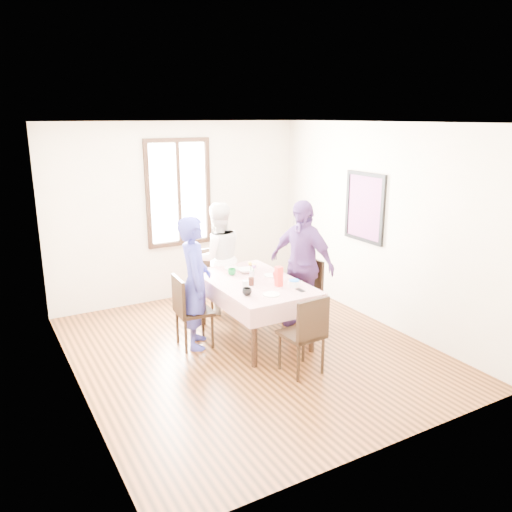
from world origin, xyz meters
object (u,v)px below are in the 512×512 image
Objects in this scene: chair_right at (301,293)px; chair_near at (301,334)px; person_left at (195,283)px; person_far at (218,258)px; dining_table at (254,310)px; chair_far at (218,281)px; person_right at (301,264)px; chair_left at (194,311)px.

chair_right and chair_near have the same top height.
person_left is 1.17m from person_far.
chair_far is at bearing 90.00° from dining_table.
chair_right is (0.76, 0.05, 0.08)m from dining_table.
person_far reaches higher than chair_far.
person_far reaches higher than chair_near.
person_right is at bearing 87.47° from chair_right.
dining_table is 1.13m from person_far.
person_right is at bearing 3.72° from dining_table.
person_left is at bearing 54.13° from chair_far.
chair_far is 0.35m from person_far.
chair_right is 0.57× the size of person_far.
chair_right is 1.55m from person_left.
chair_near is (-0.00, -1.07, 0.08)m from dining_table.
chair_left is 1.20m from chair_far.
person_far is at bearing 34.94° from chair_right.
chair_far is at bearing 86.03° from chair_near.
dining_table is at bearing 97.58° from person_far.
chair_right is 1.27m from chair_far.
person_right reaches higher than chair_right.
dining_table is 0.95× the size of person_left.
chair_near is at bearing -125.78° from person_left.
person_far is at bearing 93.10° from chair_far.
chair_far is 0.56× the size of person_left.
person_right is (0.74, 1.11, 0.41)m from chair_near.
chair_near is 1.47m from person_left.
chair_left is at bearing 83.84° from chair_right.
chair_far is 0.57× the size of person_far.
person_far is at bearing -16.92° from person_left.
person_left is (0.02, 0.00, 0.36)m from chair_left.
person_right is at bearing 129.29° from chair_far.
chair_near is 0.53× the size of person_right.
chair_near is at bearing 97.58° from person_far.
chair_left is 1.00× the size of chair_right.
chair_right is at bearing 90.21° from chair_left.
person_far reaches higher than dining_table.
chair_far is 1.24m from person_left.
person_right reaches higher than chair_near.
person_right reaches higher than chair_left.
person_right is at bearing 90.16° from chair_left.
person_right is (1.51, -0.10, 0.41)m from chair_left.
dining_table is at bearing -78.41° from person_left.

